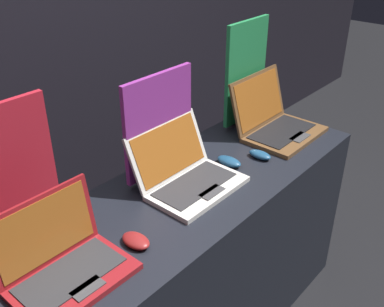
{
  "coord_description": "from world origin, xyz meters",
  "views": [
    {
      "loc": [
        -1.13,
        -0.7,
        1.84
      ],
      "look_at": [
        -0.0,
        0.28,
        1.01
      ],
      "focal_mm": 42.0,
      "sensor_mm": 36.0,
      "label": 1
    }
  ],
  "objects_px": {
    "promo_stand_middle": "(159,128)",
    "laptop_back": "(275,121)",
    "laptop_front": "(62,260)",
    "promo_stand_front": "(4,180)",
    "laptop_middle": "(186,173)",
    "mouse_middle": "(229,161)",
    "mouse_back": "(260,155)",
    "mouse_front": "(136,241)",
    "promo_stand_back": "(246,76)"
  },
  "relations": [
    {
      "from": "promo_stand_middle",
      "to": "laptop_back",
      "type": "relative_size",
      "value": 1.1
    },
    {
      "from": "laptop_front",
      "to": "promo_stand_front",
      "type": "relative_size",
      "value": 0.73
    },
    {
      "from": "laptop_back",
      "to": "laptop_middle",
      "type": "bearing_deg",
      "value": 178.97
    },
    {
      "from": "promo_stand_front",
      "to": "mouse_middle",
      "type": "relative_size",
      "value": 4.1
    },
    {
      "from": "mouse_back",
      "to": "mouse_front",
      "type": "bearing_deg",
      "value": -179.12
    },
    {
      "from": "laptop_middle",
      "to": "promo_stand_back",
      "type": "bearing_deg",
      "value": 15.25
    },
    {
      "from": "laptop_middle",
      "to": "promo_stand_front",
      "type": "bearing_deg",
      "value": 160.89
    },
    {
      "from": "mouse_middle",
      "to": "mouse_back",
      "type": "relative_size",
      "value": 1.09
    },
    {
      "from": "laptop_front",
      "to": "mouse_back",
      "type": "relative_size",
      "value": 3.28
    },
    {
      "from": "laptop_middle",
      "to": "promo_stand_middle",
      "type": "bearing_deg",
      "value": 90.0
    },
    {
      "from": "mouse_middle",
      "to": "laptop_back",
      "type": "height_order",
      "value": "laptop_back"
    },
    {
      "from": "laptop_front",
      "to": "mouse_front",
      "type": "xyz_separation_m",
      "value": [
        0.24,
        -0.06,
        -0.04
      ]
    },
    {
      "from": "mouse_middle",
      "to": "mouse_back",
      "type": "height_order",
      "value": "mouse_middle"
    },
    {
      "from": "mouse_front",
      "to": "laptop_back",
      "type": "height_order",
      "value": "laptop_back"
    },
    {
      "from": "mouse_back",
      "to": "laptop_middle",
      "type": "bearing_deg",
      "value": 164.93
    },
    {
      "from": "laptop_front",
      "to": "promo_stand_back",
      "type": "xyz_separation_m",
      "value": [
        1.25,
        0.22,
        0.19
      ]
    },
    {
      "from": "promo_stand_back",
      "to": "mouse_middle",
      "type": "bearing_deg",
      "value": -152.4
    },
    {
      "from": "mouse_middle",
      "to": "promo_stand_back",
      "type": "bearing_deg",
      "value": 27.6
    },
    {
      "from": "laptop_middle",
      "to": "laptop_back",
      "type": "xyz_separation_m",
      "value": [
        0.63,
        -0.01,
        0.01
      ]
    },
    {
      "from": "laptop_back",
      "to": "mouse_back",
      "type": "distance_m",
      "value": 0.28
    },
    {
      "from": "promo_stand_middle",
      "to": "laptop_back",
      "type": "xyz_separation_m",
      "value": [
        0.63,
        -0.15,
        -0.14
      ]
    },
    {
      "from": "laptop_front",
      "to": "promo_stand_back",
      "type": "bearing_deg",
      "value": 10.17
    },
    {
      "from": "mouse_middle",
      "to": "laptop_middle",
      "type": "bearing_deg",
      "value": 171.92
    },
    {
      "from": "laptop_front",
      "to": "mouse_back",
      "type": "bearing_deg",
      "value": -2.87
    },
    {
      "from": "promo_stand_front",
      "to": "mouse_middle",
      "type": "distance_m",
      "value": 0.91
    },
    {
      "from": "mouse_front",
      "to": "promo_stand_back",
      "type": "xyz_separation_m",
      "value": [
        1.01,
        0.29,
        0.23
      ]
    },
    {
      "from": "promo_stand_middle",
      "to": "laptop_front",
      "type": "bearing_deg",
      "value": -162.53
    },
    {
      "from": "promo_stand_front",
      "to": "promo_stand_middle",
      "type": "bearing_deg",
      "value": -6.59
    },
    {
      "from": "mouse_front",
      "to": "laptop_back",
      "type": "xyz_separation_m",
      "value": [
        1.01,
        0.1,
        0.05
      ]
    },
    {
      "from": "mouse_middle",
      "to": "promo_stand_front",
      "type": "bearing_deg",
      "value": 163.86
    },
    {
      "from": "laptop_front",
      "to": "laptop_back",
      "type": "bearing_deg",
      "value": 1.84
    },
    {
      "from": "promo_stand_middle",
      "to": "laptop_back",
      "type": "distance_m",
      "value": 0.67
    },
    {
      "from": "mouse_back",
      "to": "promo_stand_back",
      "type": "xyz_separation_m",
      "value": [
        0.26,
        0.27,
        0.23
      ]
    },
    {
      "from": "promo_stand_front",
      "to": "laptop_middle",
      "type": "distance_m",
      "value": 0.67
    },
    {
      "from": "mouse_back",
      "to": "laptop_front",
      "type": "bearing_deg",
      "value": 177.13
    },
    {
      "from": "mouse_middle",
      "to": "mouse_front",
      "type": "bearing_deg",
      "value": -172.71
    },
    {
      "from": "laptop_back",
      "to": "promo_stand_back",
      "type": "height_order",
      "value": "promo_stand_back"
    },
    {
      "from": "laptop_back",
      "to": "mouse_back",
      "type": "relative_size",
      "value": 3.67
    },
    {
      "from": "mouse_middle",
      "to": "laptop_back",
      "type": "relative_size",
      "value": 0.3
    },
    {
      "from": "mouse_front",
      "to": "promo_stand_back",
      "type": "bearing_deg",
      "value": 15.76
    },
    {
      "from": "mouse_middle",
      "to": "promo_stand_middle",
      "type": "distance_m",
      "value": 0.35
    },
    {
      "from": "mouse_back",
      "to": "mouse_middle",
      "type": "bearing_deg",
      "value": 153.89
    },
    {
      "from": "mouse_front",
      "to": "laptop_middle",
      "type": "relative_size",
      "value": 0.29
    },
    {
      "from": "laptop_front",
      "to": "laptop_back",
      "type": "height_order",
      "value": "laptop_back"
    },
    {
      "from": "promo_stand_middle",
      "to": "promo_stand_back",
      "type": "xyz_separation_m",
      "value": [
        0.63,
        0.03,
        0.04
      ]
    },
    {
      "from": "laptop_front",
      "to": "promo_stand_front",
      "type": "distance_m",
      "value": 0.32
    },
    {
      "from": "promo_stand_middle",
      "to": "promo_stand_back",
      "type": "height_order",
      "value": "promo_stand_back"
    },
    {
      "from": "laptop_middle",
      "to": "mouse_back",
      "type": "xyz_separation_m",
      "value": [
        0.38,
        -0.1,
        -0.04
      ]
    },
    {
      "from": "promo_stand_middle",
      "to": "mouse_back",
      "type": "xyz_separation_m",
      "value": [
        0.38,
        -0.24,
        -0.19
      ]
    },
    {
      "from": "laptop_front",
      "to": "mouse_middle",
      "type": "bearing_deg",
      "value": 1.19
    }
  ]
}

